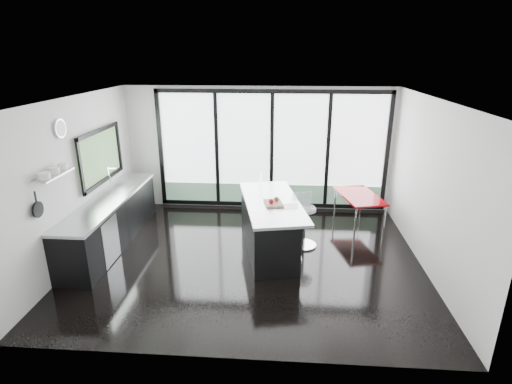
# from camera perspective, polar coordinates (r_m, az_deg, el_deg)

# --- Properties ---
(floor) EXTENTS (6.00, 5.00, 0.00)m
(floor) POSITION_cam_1_polar(r_m,az_deg,el_deg) (7.26, -0.97, -9.36)
(floor) COLOR black
(floor) RESTS_ON ground
(ceiling) EXTENTS (6.00, 5.00, 0.00)m
(ceiling) POSITION_cam_1_polar(r_m,az_deg,el_deg) (6.40, -1.12, 13.17)
(ceiling) COLOR white
(ceiling) RESTS_ON wall_back
(wall_back) EXTENTS (6.00, 0.09, 2.80)m
(wall_back) POSITION_cam_1_polar(r_m,az_deg,el_deg) (9.09, 2.08, 5.23)
(wall_back) COLOR silver
(wall_back) RESTS_ON ground
(wall_front) EXTENTS (6.00, 0.00, 2.80)m
(wall_front) POSITION_cam_1_polar(r_m,az_deg,el_deg) (4.41, -3.99, -9.01)
(wall_front) COLOR silver
(wall_front) RESTS_ON ground
(wall_left) EXTENTS (0.26, 5.00, 2.80)m
(wall_left) POSITION_cam_1_polar(r_m,az_deg,el_deg) (7.75, -23.36, 3.35)
(wall_left) COLOR silver
(wall_left) RESTS_ON ground
(wall_right) EXTENTS (0.00, 5.00, 2.80)m
(wall_right) POSITION_cam_1_polar(r_m,az_deg,el_deg) (7.10, 23.85, 0.53)
(wall_right) COLOR silver
(wall_right) RESTS_ON ground
(counter_cabinets) EXTENTS (0.69, 3.24, 1.36)m
(counter_cabinets) POSITION_cam_1_polar(r_m,az_deg,el_deg) (8.07, -20.02, -3.88)
(counter_cabinets) COLOR black
(counter_cabinets) RESTS_ON floor
(island) EXTENTS (1.40, 2.44, 1.22)m
(island) POSITION_cam_1_polar(r_m,az_deg,el_deg) (7.42, 1.69, -4.63)
(island) COLOR black
(island) RESTS_ON floor
(bar_stool_near) EXTENTS (0.59, 0.59, 0.77)m
(bar_stool_near) POSITION_cam_1_polar(r_m,az_deg,el_deg) (7.06, 4.79, -6.81)
(bar_stool_near) COLOR silver
(bar_stool_near) RESTS_ON floor
(bar_stool_far) EXTENTS (0.62, 0.62, 0.78)m
(bar_stool_far) POSITION_cam_1_polar(r_m,az_deg,el_deg) (7.56, 6.85, -4.97)
(bar_stool_far) COLOR silver
(bar_stool_far) RESTS_ON floor
(red_table) EXTENTS (0.99, 1.38, 0.67)m
(red_table) POSITION_cam_1_polar(r_m,az_deg,el_deg) (8.72, 14.40, -2.49)
(red_table) COLOR #97070C
(red_table) RESTS_ON floor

